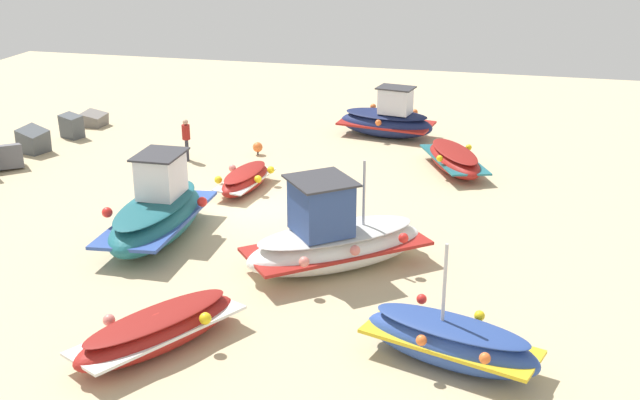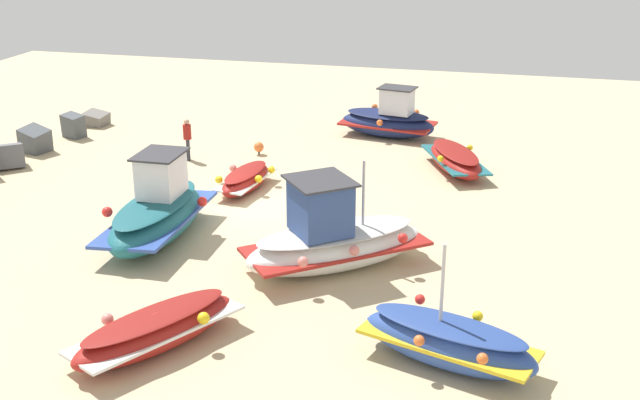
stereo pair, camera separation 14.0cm
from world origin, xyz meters
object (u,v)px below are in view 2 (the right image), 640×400
(fishing_boat_2, at_px, (157,212))
(fishing_boat_6, at_px, (156,329))
(fishing_boat_4, at_px, (389,120))
(person_walking, at_px, (187,137))
(mooring_buoy_0, at_px, (259,147))
(fishing_boat_3, at_px, (246,179))
(fishing_boat_1, at_px, (333,239))
(fishing_boat_5, at_px, (448,342))
(fishing_boat_0, at_px, (455,159))

(fishing_boat_2, bearing_deg, fishing_boat_6, -156.16)
(fishing_boat_4, relative_size, person_walking, 2.65)
(fishing_boat_6, distance_m, mooring_buoy_0, 14.92)
(fishing_boat_3, height_order, mooring_buoy_0, fishing_boat_3)
(person_walking, bearing_deg, fishing_boat_4, 15.11)
(fishing_boat_4, bearing_deg, fishing_boat_3, -104.49)
(fishing_boat_1, distance_m, fishing_boat_6, 5.97)
(fishing_boat_3, xyz_separation_m, fishing_boat_5, (-9.66, -8.11, 0.17))
(fishing_boat_6, xyz_separation_m, mooring_buoy_0, (14.72, 2.43, -0.16))
(fishing_boat_0, bearing_deg, person_walking, -107.89)
(fishing_boat_0, relative_size, fishing_boat_5, 0.99)
(fishing_boat_0, bearing_deg, mooring_buoy_0, -115.76)
(mooring_buoy_0, bearing_deg, person_walking, 119.27)
(fishing_boat_0, distance_m, fishing_boat_1, 9.74)
(fishing_boat_1, relative_size, fishing_boat_4, 1.22)
(fishing_boat_4, xyz_separation_m, person_walking, (-5.34, 7.11, 0.24))
(fishing_boat_0, height_order, fishing_boat_5, fishing_boat_5)
(fishing_boat_2, bearing_deg, mooring_buoy_0, -2.64)
(person_walking, relative_size, mooring_buoy_0, 3.20)
(fishing_boat_2, distance_m, fishing_boat_6, 6.49)
(fishing_boat_2, height_order, fishing_boat_6, fishing_boat_2)
(fishing_boat_0, xyz_separation_m, fishing_boat_1, (-9.40, 2.52, 0.40))
(fishing_boat_1, bearing_deg, fishing_boat_4, -126.10)
(fishing_boat_5, height_order, fishing_boat_6, fishing_boat_5)
(fishing_boat_3, bearing_deg, person_walking, -122.61)
(fishing_boat_0, bearing_deg, fishing_boat_1, -39.77)
(fishing_boat_4, relative_size, fishing_boat_5, 1.03)
(fishing_boat_0, height_order, mooring_buoy_0, fishing_boat_0)
(mooring_buoy_0, bearing_deg, fishing_boat_3, -167.81)
(person_walking, bearing_deg, mooring_buoy_0, 7.49)
(fishing_boat_6, bearing_deg, fishing_boat_4, -156.56)
(fishing_boat_3, xyz_separation_m, fishing_boat_6, (-10.60, -1.54, 0.07))
(fishing_boat_0, xyz_separation_m, mooring_buoy_0, (0.14, 7.89, -0.14))
(fishing_boat_6, bearing_deg, fishing_boat_0, -170.36)
(fishing_boat_1, distance_m, fishing_boat_2, 5.69)
(fishing_boat_2, xyz_separation_m, person_walking, (7.45, 2.20, 0.13))
(fishing_boat_1, distance_m, fishing_boat_3, 7.05)
(fishing_boat_4, distance_m, person_walking, 8.89)
(fishing_boat_3, bearing_deg, fishing_boat_0, 126.10)
(fishing_boat_6, relative_size, person_walking, 2.65)
(fishing_boat_0, xyz_separation_m, fishing_boat_4, (4.09, 3.26, 0.27))
(fishing_boat_3, bearing_deg, mooring_buoy_0, -161.34)
(fishing_boat_1, xyz_separation_m, mooring_buoy_0, (9.54, 5.37, -0.54))
(fishing_boat_0, distance_m, fishing_boat_5, 13.69)
(fishing_boat_4, height_order, fishing_boat_5, fishing_boat_5)
(mooring_buoy_0, bearing_deg, fishing_boat_0, -91.00)
(fishing_boat_0, xyz_separation_m, fishing_boat_6, (-14.59, 5.46, 0.02))
(fishing_boat_6, height_order, person_walking, person_walking)
(fishing_boat_5, height_order, person_walking, fishing_boat_5)
(fishing_boat_2, height_order, fishing_boat_4, fishing_boat_2)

